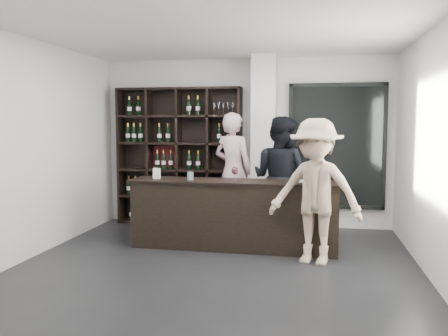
% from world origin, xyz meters
% --- Properties ---
extents(floor, '(5.00, 5.50, 0.01)m').
position_xyz_m(floor, '(0.00, 0.00, -0.01)').
color(floor, black).
rests_on(floor, ground).
extents(wine_shelf, '(2.20, 0.35, 2.40)m').
position_xyz_m(wine_shelf, '(-1.15, 2.57, 1.20)').
color(wine_shelf, black).
rests_on(wine_shelf, floor).
extents(structural_column, '(0.40, 0.40, 2.90)m').
position_xyz_m(structural_column, '(0.35, 2.47, 1.45)').
color(structural_column, silver).
rests_on(structural_column, floor).
extents(glass_panel, '(1.60, 0.08, 2.10)m').
position_xyz_m(glass_panel, '(1.55, 2.69, 1.40)').
color(glass_panel, black).
rests_on(glass_panel, floor).
extents(tasting_counter, '(2.98, 0.62, 0.98)m').
position_xyz_m(tasting_counter, '(0.07, 1.10, 0.49)').
color(tasting_counter, black).
rests_on(tasting_counter, floor).
extents(taster_pink, '(0.84, 0.71, 1.97)m').
position_xyz_m(taster_pink, '(-0.16, 2.40, 0.98)').
color(taster_pink, '#F1C0D0').
rests_on(taster_pink, floor).
extents(taster_black, '(1.13, 1.02, 1.89)m').
position_xyz_m(taster_black, '(0.66, 1.85, 0.94)').
color(taster_black, black).
rests_on(taster_black, floor).
extents(customer, '(1.33, 0.98, 1.85)m').
position_xyz_m(customer, '(1.20, 0.60, 0.92)').
color(customer, tan).
rests_on(customer, floor).
extents(wine_glass, '(0.12, 0.12, 0.22)m').
position_xyz_m(wine_glass, '(0.09, 1.08, 1.09)').
color(wine_glass, white).
rests_on(wine_glass, tasting_counter).
extents(spit_cup, '(0.10, 0.10, 0.12)m').
position_xyz_m(spit_cup, '(-0.55, 1.05, 1.04)').
color(spit_cup, '#ABBFC9').
rests_on(spit_cup, tasting_counter).
extents(napkin_stack, '(0.14, 0.14, 0.02)m').
position_xyz_m(napkin_stack, '(1.01, 1.12, 0.99)').
color(napkin_stack, white).
rests_on(napkin_stack, tasting_counter).
extents(card_stand, '(0.10, 0.05, 0.15)m').
position_xyz_m(card_stand, '(-1.08, 1.13, 1.06)').
color(card_stand, white).
rests_on(card_stand, tasting_counter).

